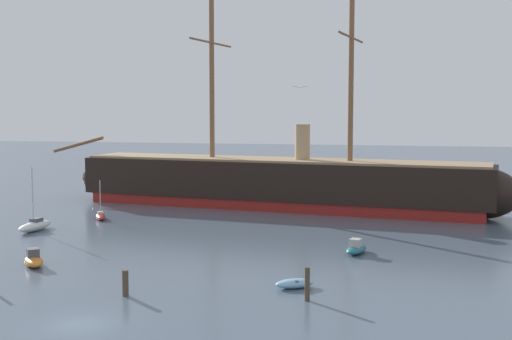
{
  "coord_description": "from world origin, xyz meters",
  "views": [
    {
      "loc": [
        18.67,
        -35.53,
        12.77
      ],
      "look_at": [
        3.12,
        33.78,
        6.23
      ],
      "focal_mm": 47.11,
      "sensor_mm": 36.0,
      "label": 1
    }
  ],
  "objects_px": {
    "seagull_in_flight": "(300,87)",
    "motorboat_mid_right": "(356,248)",
    "dinghy_foreground_right": "(295,283)",
    "sailboat_mid_left": "(35,225)",
    "tall_ship": "(278,182)",
    "motorboat_foreground_left": "(34,260)",
    "mooring_piling_left_pair": "(125,283)",
    "sailboat_alongside_bow": "(100,216)",
    "dinghy_far_right": "(493,209)",
    "mooring_piling_nearest": "(307,284)"
  },
  "relations": [
    {
      "from": "seagull_in_flight",
      "to": "motorboat_mid_right",
      "type": "bearing_deg",
      "value": 60.24
    },
    {
      "from": "dinghy_foreground_right",
      "to": "sailboat_mid_left",
      "type": "relative_size",
      "value": 0.46
    },
    {
      "from": "tall_ship",
      "to": "motorboat_foreground_left",
      "type": "xyz_separation_m",
      "value": [
        -13.44,
        -35.79,
        -2.79
      ]
    },
    {
      "from": "tall_ship",
      "to": "mooring_piling_left_pair",
      "type": "bearing_deg",
      "value": -93.49
    },
    {
      "from": "tall_ship",
      "to": "motorboat_mid_right",
      "type": "relative_size",
      "value": 17.97
    },
    {
      "from": "tall_ship",
      "to": "sailboat_mid_left",
      "type": "bearing_deg",
      "value": -135.42
    },
    {
      "from": "mooring_piling_left_pair",
      "to": "seagull_in_flight",
      "type": "distance_m",
      "value": 19.73
    },
    {
      "from": "dinghy_foreground_right",
      "to": "sailboat_alongside_bow",
      "type": "distance_m",
      "value": 36.2
    },
    {
      "from": "motorboat_mid_right",
      "to": "seagull_in_flight",
      "type": "xyz_separation_m",
      "value": [
        -3.98,
        -6.96,
        13.93
      ]
    },
    {
      "from": "dinghy_foreground_right",
      "to": "seagull_in_flight",
      "type": "bearing_deg",
      "value": 95.63
    },
    {
      "from": "dinghy_foreground_right",
      "to": "sailboat_mid_left",
      "type": "xyz_separation_m",
      "value": [
        -30.18,
        16.29,
        0.22
      ]
    },
    {
      "from": "motorboat_foreground_left",
      "to": "sailboat_alongside_bow",
      "type": "xyz_separation_m",
      "value": [
        -4.91,
        22.44,
        -0.11
      ]
    },
    {
      "from": "seagull_in_flight",
      "to": "mooring_piling_left_pair",
      "type": "bearing_deg",
      "value": -136.38
    },
    {
      "from": "sailboat_alongside_bow",
      "to": "mooring_piling_left_pair",
      "type": "distance_m",
      "value": 32.99
    },
    {
      "from": "dinghy_far_right",
      "to": "mooring_piling_left_pair",
      "type": "relative_size",
      "value": 1.77
    },
    {
      "from": "mooring_piling_left_pair",
      "to": "seagull_in_flight",
      "type": "height_order",
      "value": "seagull_in_flight"
    },
    {
      "from": "sailboat_mid_left",
      "to": "mooring_piling_left_pair",
      "type": "bearing_deg",
      "value": -47.25
    },
    {
      "from": "mooring_piling_left_pair",
      "to": "dinghy_far_right",
      "type": "bearing_deg",
      "value": 56.92
    },
    {
      "from": "sailboat_mid_left",
      "to": "motorboat_mid_right",
      "type": "xyz_separation_m",
      "value": [
        33.63,
        -3.95,
        -0.08
      ]
    },
    {
      "from": "sailboat_alongside_bow",
      "to": "seagull_in_flight",
      "type": "height_order",
      "value": "seagull_in_flight"
    },
    {
      "from": "tall_ship",
      "to": "mooring_piling_nearest",
      "type": "bearing_deg",
      "value": -76.63
    },
    {
      "from": "tall_ship",
      "to": "mooring_piling_left_pair",
      "type": "height_order",
      "value": "tall_ship"
    },
    {
      "from": "dinghy_foreground_right",
      "to": "motorboat_mid_right",
      "type": "xyz_separation_m",
      "value": [
        3.45,
        12.34,
        0.15
      ]
    },
    {
      "from": "dinghy_foreground_right",
      "to": "sailboat_alongside_bow",
      "type": "xyz_separation_m",
      "value": [
        -26.7,
        24.44,
        0.05
      ]
    },
    {
      "from": "sailboat_alongside_bow",
      "to": "dinghy_foreground_right",
      "type": "bearing_deg",
      "value": -42.47
    },
    {
      "from": "seagull_in_flight",
      "to": "sailboat_alongside_bow",
      "type": "bearing_deg",
      "value": 143.93
    },
    {
      "from": "motorboat_foreground_left",
      "to": "mooring_piling_left_pair",
      "type": "height_order",
      "value": "mooring_piling_left_pair"
    },
    {
      "from": "mooring_piling_left_pair",
      "to": "seagull_in_flight",
      "type": "bearing_deg",
      "value": 43.62
    },
    {
      "from": "motorboat_mid_right",
      "to": "dinghy_far_right",
      "type": "xyz_separation_m",
      "value": [
        14.77,
        27.88,
        -0.14
      ]
    },
    {
      "from": "dinghy_foreground_right",
      "to": "sailboat_mid_left",
      "type": "bearing_deg",
      "value": 151.65
    },
    {
      "from": "mooring_piling_left_pair",
      "to": "tall_ship",
      "type": "bearing_deg",
      "value": 86.51
    },
    {
      "from": "motorboat_foreground_left",
      "to": "sailboat_alongside_bow",
      "type": "height_order",
      "value": "sailboat_alongside_bow"
    },
    {
      "from": "mooring_piling_left_pair",
      "to": "mooring_piling_nearest",
      "type": "bearing_deg",
      "value": 7.38
    },
    {
      "from": "dinghy_far_right",
      "to": "seagull_in_flight",
      "type": "bearing_deg",
      "value": -118.29
    },
    {
      "from": "motorboat_foreground_left",
      "to": "sailboat_mid_left",
      "type": "height_order",
      "value": "sailboat_mid_left"
    },
    {
      "from": "motorboat_mid_right",
      "to": "mooring_piling_nearest",
      "type": "height_order",
      "value": "mooring_piling_nearest"
    },
    {
      "from": "mooring_piling_left_pair",
      "to": "motorboat_foreground_left",
      "type": "bearing_deg",
      "value": 148.95
    },
    {
      "from": "tall_ship",
      "to": "sailboat_mid_left",
      "type": "distance_m",
      "value": 30.77
    },
    {
      "from": "motorboat_mid_right",
      "to": "motorboat_foreground_left",
      "type": "bearing_deg",
      "value": -157.74
    },
    {
      "from": "dinghy_far_right",
      "to": "seagull_in_flight",
      "type": "xyz_separation_m",
      "value": [
        -18.75,
        -34.83,
        14.07
      ]
    },
    {
      "from": "dinghy_foreground_right",
      "to": "mooring_piling_left_pair",
      "type": "height_order",
      "value": "mooring_piling_left_pair"
    },
    {
      "from": "sailboat_mid_left",
      "to": "motorboat_mid_right",
      "type": "distance_m",
      "value": 33.86
    },
    {
      "from": "motorboat_mid_right",
      "to": "mooring_piling_nearest",
      "type": "xyz_separation_m",
      "value": [
        -2.12,
        -15.28,
        0.65
      ]
    },
    {
      "from": "sailboat_mid_left",
      "to": "mooring_piling_nearest",
      "type": "xyz_separation_m",
      "value": [
        31.51,
        -19.23,
        0.57
      ]
    },
    {
      "from": "motorboat_foreground_left",
      "to": "dinghy_far_right",
      "type": "distance_m",
      "value": 55.32
    },
    {
      "from": "dinghy_foreground_right",
      "to": "motorboat_foreground_left",
      "type": "bearing_deg",
      "value": 174.74
    },
    {
      "from": "mooring_piling_nearest",
      "to": "dinghy_foreground_right",
      "type": "bearing_deg",
      "value": 114.29
    },
    {
      "from": "seagull_in_flight",
      "to": "sailboat_mid_left",
      "type": "bearing_deg",
      "value": 159.8
    },
    {
      "from": "mooring_piling_left_pair",
      "to": "seagull_in_flight",
      "type": "xyz_separation_m",
      "value": [
        10.4,
        9.91,
        13.52
      ]
    },
    {
      "from": "motorboat_mid_right",
      "to": "mooring_piling_nearest",
      "type": "distance_m",
      "value": 15.44
    }
  ]
}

